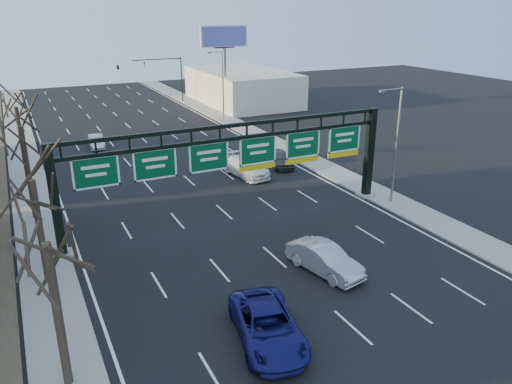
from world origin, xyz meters
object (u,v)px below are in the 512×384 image
car_white_wagon (245,167)px  car_silver_sedan (325,259)px  sign_gantry (236,160)px  car_blue_suv (267,326)px

car_white_wagon → car_silver_sedan: bearing=-109.0°
sign_gantry → car_white_wagon: sign_gantry is taller
car_blue_suv → sign_gantry: bearing=83.8°
sign_gantry → car_blue_suv: size_ratio=4.18×
car_silver_sedan → car_white_wagon: 18.28m
sign_gantry → car_silver_sedan: 9.80m
sign_gantry → car_silver_sedan: bearing=-79.9°
car_white_wagon → car_blue_suv: bearing=-121.1°
sign_gantry → car_white_wagon: 11.02m
car_blue_suv → car_silver_sedan: bearing=47.5°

